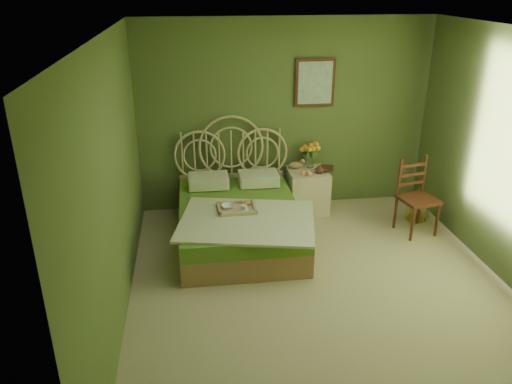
{
  "coord_description": "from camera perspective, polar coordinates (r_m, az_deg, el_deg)",
  "views": [
    {
      "loc": [
        -1.28,
        -4.29,
        3.03
      ],
      "look_at": [
        -0.57,
        1.0,
        0.74
      ],
      "focal_mm": 35.0,
      "sensor_mm": 36.0,
      "label": 1
    }
  ],
  "objects": [
    {
      "name": "book_upper",
      "position": [
        6.96,
        7.4,
        2.78
      ],
      "size": [
        0.24,
        0.28,
        0.02
      ],
      "primitive_type": "imported",
      "rotation": [
        0.0,
        0.0,
        -0.3
      ],
      "color": "#472819",
      "rests_on": "nightstand"
    },
    {
      "name": "floor",
      "position": [
        5.41,
        7.52,
        -11.06
      ],
      "size": [
        4.5,
        4.5,
        0.0
      ],
      "primitive_type": "plane",
      "color": "#BFB28A",
      "rests_on": "ground"
    },
    {
      "name": "cereal_bowl",
      "position": [
        5.93,
        -3.22,
        -1.64
      ],
      "size": [
        0.15,
        0.15,
        0.04
      ],
      "primitive_type": "imported",
      "rotation": [
        0.0,
        0.0,
        -0.01
      ],
      "color": "white",
      "rests_on": "bed"
    },
    {
      "name": "coffee_cup",
      "position": [
        5.84,
        -1.37,
        -1.84
      ],
      "size": [
        0.1,
        0.1,
        0.07
      ],
      "primitive_type": "imported",
      "rotation": [
        0.0,
        0.0,
        -0.32
      ],
      "color": "white",
      "rests_on": "bed"
    },
    {
      "name": "bed",
      "position": [
        6.2,
        -1.99,
        -2.96
      ],
      "size": [
        1.71,
        2.17,
        1.34
      ],
      "color": "#A78053",
      "rests_on": "floor"
    },
    {
      "name": "birdcage",
      "position": [
        7.07,
        17.99,
        -1.5
      ],
      "size": [
        0.28,
        0.28,
        0.42
      ],
      "rotation": [
        0.0,
        0.0,
        0.29
      ],
      "color": "gold",
      "rests_on": "floor"
    },
    {
      "name": "ceiling",
      "position": [
        4.5,
        9.31,
        17.48
      ],
      "size": [
        4.5,
        4.5,
        0.0
      ],
      "primitive_type": "plane",
      "rotation": [
        3.14,
        0.0,
        0.0
      ],
      "color": "silver",
      "rests_on": "wall_back"
    },
    {
      "name": "wall_art",
      "position": [
        6.85,
        6.75,
        12.3
      ],
      "size": [
        0.54,
        0.04,
        0.64
      ],
      "color": "#3A190F",
      "rests_on": "wall_back"
    },
    {
      "name": "wall_left",
      "position": [
        4.68,
        -15.95,
        0.64
      ],
      "size": [
        0.0,
        4.5,
        4.5
      ],
      "primitive_type": "plane",
      "rotation": [
        1.57,
        0.0,
        1.57
      ],
      "color": "#536A38",
      "rests_on": "floor"
    },
    {
      "name": "book_lower",
      "position": [
        6.97,
        7.39,
        2.62
      ],
      "size": [
        0.17,
        0.22,
        0.02
      ],
      "primitive_type": "imported",
      "rotation": [
        0.0,
        0.0,
        0.06
      ],
      "color": "#381E0F",
      "rests_on": "nightstand"
    },
    {
      "name": "nightstand",
      "position": [
        7.01,
        5.93,
        0.72
      ],
      "size": [
        0.54,
        0.54,
        1.02
      ],
      "color": "#F2E4C5",
      "rests_on": "floor"
    },
    {
      "name": "wall_back",
      "position": [
        6.89,
        3.32,
        8.65
      ],
      "size": [
        4.0,
        0.0,
        4.0
      ],
      "primitive_type": "plane",
      "rotation": [
        1.57,
        0.0,
        0.0
      ],
      "color": "#536A38",
      "rests_on": "floor"
    },
    {
      "name": "chair",
      "position": [
        6.66,
        17.84,
        0.08
      ],
      "size": [
        0.51,
        0.51,
        0.97
      ],
      "rotation": [
        0.0,
        0.0,
        0.2
      ],
      "color": "#3A190F",
      "rests_on": "floor"
    }
  ]
}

